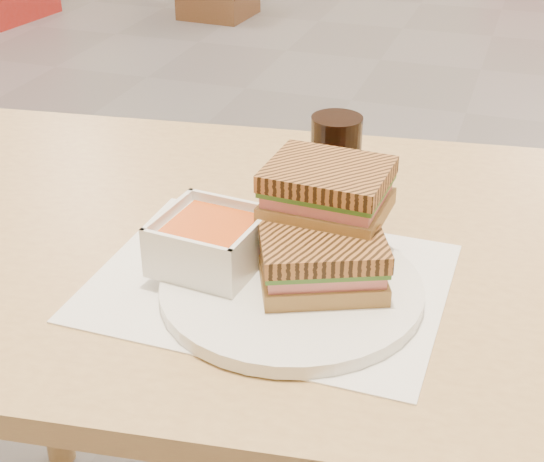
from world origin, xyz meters
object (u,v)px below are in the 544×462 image
(main_table, at_px, (306,320))
(cola_glass, at_px, (335,168))
(soup_bowl, at_px, (210,244))
(panini_lower, at_px, (322,259))
(plate, at_px, (291,289))

(main_table, distance_m, cola_glass, 0.20)
(main_table, xyz_separation_m, cola_glass, (0.01, 0.08, 0.18))
(main_table, xyz_separation_m, soup_bowl, (-0.08, -0.11, 0.16))
(soup_bowl, bearing_deg, panini_lower, 1.16)
(main_table, relative_size, panini_lower, 7.97)
(soup_bowl, distance_m, cola_glass, 0.21)
(main_table, distance_m, soup_bowl, 0.21)
(main_table, height_order, panini_lower, panini_lower)
(plate, height_order, cola_glass, cola_glass)
(main_table, bearing_deg, plate, -82.49)
(main_table, xyz_separation_m, plate, (0.02, -0.12, 0.12))
(plate, distance_m, soup_bowl, 0.10)
(main_table, height_order, plate, plate)
(main_table, bearing_deg, soup_bowl, -127.29)
(main_table, distance_m, plate, 0.17)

